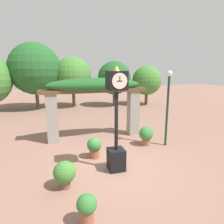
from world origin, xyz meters
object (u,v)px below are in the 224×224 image
(potted_plant_near_right, at_px, (87,207))
(potted_plant_far_left, at_px, (146,135))
(potted_plant_near_left, at_px, (65,173))
(potted_plant_far_right, at_px, (94,147))
(lamp_post, at_px, (168,99))
(pedestal_clock, at_px, (116,122))

(potted_plant_near_right, xyz_separation_m, potted_plant_far_left, (3.43, 3.94, 0.07))
(potted_plant_near_left, relative_size, potted_plant_far_right, 1.01)
(potted_plant_near_right, xyz_separation_m, potted_plant_far_right, (0.88, 3.35, 0.03))
(lamp_post, bearing_deg, potted_plant_near_left, -156.03)
(potted_plant_near_left, relative_size, lamp_post, 0.25)
(potted_plant_near_left, xyz_separation_m, potted_plant_near_right, (0.37, -1.60, -0.04))
(pedestal_clock, distance_m, potted_plant_far_right, 1.80)
(potted_plant_near_left, distance_m, potted_plant_far_right, 2.15)
(pedestal_clock, height_order, lamp_post, pedestal_clock)
(potted_plant_near_left, height_order, potted_plant_far_right, potted_plant_near_left)
(potted_plant_near_left, height_order, potted_plant_far_left, potted_plant_far_left)
(potted_plant_far_right, relative_size, lamp_post, 0.24)
(potted_plant_far_left, relative_size, lamp_post, 0.26)
(potted_plant_near_right, xyz_separation_m, lamp_post, (4.29, 3.67, 1.70))
(pedestal_clock, distance_m, potted_plant_near_left, 2.27)
(potted_plant_near_right, distance_m, potted_plant_far_right, 3.46)
(pedestal_clock, bearing_deg, potted_plant_near_left, -161.75)
(potted_plant_far_left, bearing_deg, potted_plant_near_left, -148.43)
(potted_plant_far_left, distance_m, potted_plant_far_right, 2.61)
(pedestal_clock, height_order, potted_plant_far_left, pedestal_clock)
(potted_plant_far_left, xyz_separation_m, lamp_post, (0.86, -0.26, 1.63))
(potted_plant_near_left, distance_m, potted_plant_far_left, 4.46)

